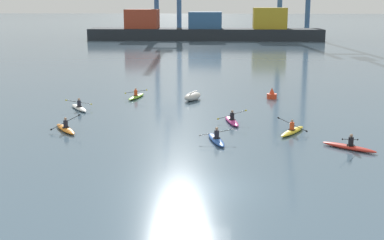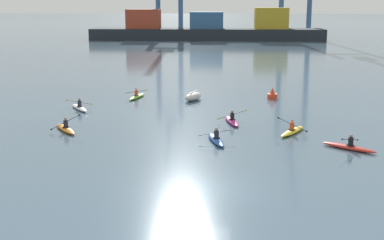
{
  "view_description": "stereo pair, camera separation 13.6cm",
  "coord_description": "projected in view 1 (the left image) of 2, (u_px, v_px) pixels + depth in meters",
  "views": [
    {
      "loc": [
        0.92,
        -23.41,
        8.48
      ],
      "look_at": [
        -1.38,
        12.02,
        0.6
      ],
      "focal_mm": 49.68,
      "sensor_mm": 36.0,
      "label": 1
    },
    {
      "loc": [
        1.06,
        -23.4,
        8.48
      ],
      "look_at": [
        -1.38,
        12.02,
        0.6
      ],
      "focal_mm": 49.68,
      "sensor_mm": 36.0,
      "label": 2
    }
  ],
  "objects": [
    {
      "name": "capsized_dinghy",
      "position": [
        193.0,
        96.0,
        46.93
      ],
      "size": [
        1.91,
        2.82,
        0.76
      ],
      "color": "beige",
      "rests_on": "ground"
    },
    {
      "name": "kayak_blue",
      "position": [
        216.0,
        139.0,
        32.99
      ],
      "size": [
        2.21,
        3.44,
        0.95
      ],
      "color": "#2856B2",
      "rests_on": "ground"
    },
    {
      "name": "kayak_magenta",
      "position": [
        232.0,
        120.0,
        38.18
      ],
      "size": [
        2.18,
        3.45,
        0.97
      ],
      "color": "#C13384",
      "rests_on": "ground"
    },
    {
      "name": "container_barge",
      "position": [
        206.0,
        29.0,
        122.11
      ],
      "size": [
        53.26,
        8.33,
        7.33
      ],
      "color": "#1E2328",
      "rests_on": "ground"
    },
    {
      "name": "kayak_orange",
      "position": [
        65.0,
        128.0,
        35.78
      ],
      "size": [
        2.41,
        3.15,
        1.08
      ],
      "color": "orange",
      "rests_on": "ground"
    },
    {
      "name": "kayak_red",
      "position": [
        349.0,
        146.0,
        31.3
      ],
      "size": [
        3.04,
        2.58,
        0.95
      ],
      "color": "red",
      "rests_on": "ground"
    },
    {
      "name": "kayak_yellow",
      "position": [
        292.0,
        131.0,
        35.13
      ],
      "size": [
        2.21,
        3.25,
        1.01
      ],
      "color": "yellow",
      "rests_on": "ground"
    },
    {
      "name": "kayak_lime",
      "position": [
        136.0,
        96.0,
        48.05
      ],
      "size": [
        2.22,
        3.45,
        0.95
      ],
      "color": "#7ABC2D",
      "rests_on": "ground"
    },
    {
      "name": "ground_plane",
      "position": [
        205.0,
        189.0,
        24.7
      ],
      "size": [
        800.0,
        800.0,
        0.0
      ],
      "primitive_type": "plane",
      "color": "slate"
    },
    {
      "name": "channel_buoy",
      "position": [
        272.0,
        95.0,
        47.79
      ],
      "size": [
        0.9,
        0.9,
        1.0
      ],
      "color": "red",
      "rests_on": "ground"
    },
    {
      "name": "kayak_white",
      "position": [
        79.0,
        107.0,
        42.95
      ],
      "size": [
        2.33,
        3.19,
        0.95
      ],
      "color": "silver",
      "rests_on": "ground"
    }
  ]
}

